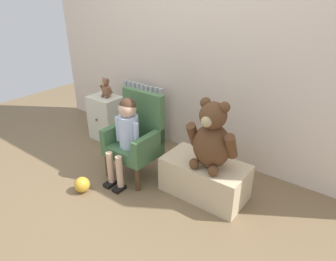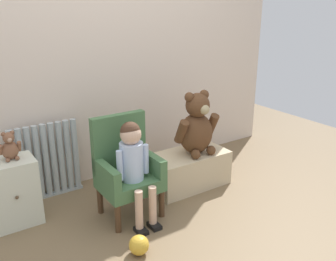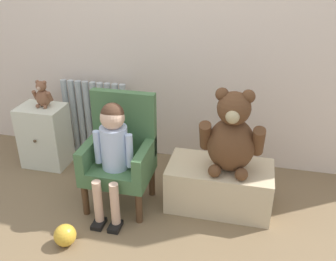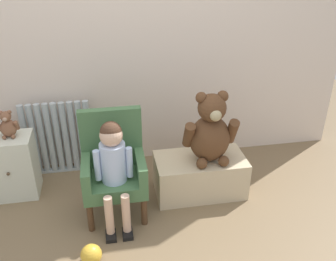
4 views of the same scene
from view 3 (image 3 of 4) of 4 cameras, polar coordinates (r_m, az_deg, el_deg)
back_wall at (r=2.80m, az=-0.38°, el=18.47°), size 3.80×0.05×2.40m
radiator at (r=3.12m, az=-10.98°, el=1.75°), size 0.56×0.05×0.63m
small_dresser at (r=3.09m, az=-18.25°, el=-0.76°), size 0.34×0.28×0.49m
child_armchair at (r=2.47m, az=-7.29°, el=-3.40°), size 0.43×0.37×0.76m
child_figure at (r=2.31m, az=-8.43°, el=-2.09°), size 0.25×0.35×0.75m
low_bench at (r=2.54m, az=7.79°, el=-8.34°), size 0.68×0.36×0.30m
large_teddy_bear at (r=2.31m, az=9.68°, el=-0.88°), size 0.39×0.28×0.54m
small_teddy_bear at (r=2.95m, az=-18.56°, el=5.13°), size 0.15×0.11×0.21m
toy_ball at (r=2.35m, az=-15.41°, el=-15.13°), size 0.13×0.13×0.13m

